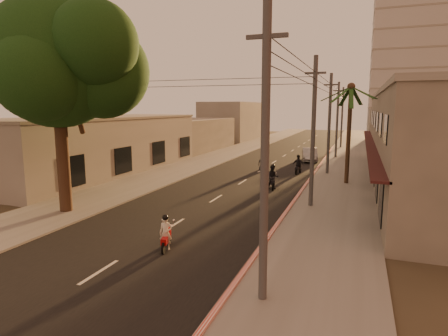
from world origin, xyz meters
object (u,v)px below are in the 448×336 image
at_px(palm_tree, 351,93).
at_px(scooter_mid_a, 273,178).
at_px(broadleaf_tree, 64,62).
at_px(scooter_mid_b, 298,165).
at_px(parked_car, 310,155).
at_px(scooter_red, 166,234).
at_px(scooter_far_a, 262,163).

bearing_deg(palm_tree, scooter_mid_a, -143.86).
bearing_deg(broadleaf_tree, scooter_mid_b, 59.15).
distance_m(palm_tree, scooter_mid_a, 8.91).
height_order(scooter_mid_b, parked_car, scooter_mid_b).
xyz_separation_m(scooter_red, scooter_mid_b, (2.43, 20.49, 0.12)).
distance_m(scooter_red, scooter_far_a, 21.18).
distance_m(scooter_mid_a, parked_car, 15.85).
relative_size(scooter_mid_a, scooter_mid_b, 1.04).
relative_size(broadleaf_tree, scooter_mid_a, 6.34).
distance_m(scooter_far_a, parked_car, 8.82).
xyz_separation_m(scooter_mid_a, parked_car, (0.71, 15.84, -0.13)).
bearing_deg(scooter_mid_a, scooter_far_a, 97.01).
xyz_separation_m(broadleaf_tree, parked_car, (10.22, 25.97, -7.74)).
height_order(palm_tree, scooter_far_a, palm_tree).
bearing_deg(scooter_red, parked_car, 69.35).
xyz_separation_m(palm_tree, scooter_mid_b, (-4.33, 3.35, -6.34)).
height_order(scooter_far_a, parked_car, scooter_far_a).
relative_size(palm_tree, scooter_mid_b, 4.46).
distance_m(palm_tree, scooter_far_a, 10.94).
relative_size(scooter_red, scooter_far_a, 0.98).
xyz_separation_m(broadleaf_tree, palm_tree, (14.61, 13.86, -1.33)).
height_order(scooter_red, scooter_mid_a, scooter_mid_a).
bearing_deg(parked_car, broadleaf_tree, -121.77).
relative_size(broadleaf_tree, scooter_far_a, 7.61).
distance_m(broadleaf_tree, scooter_red, 11.53).
relative_size(palm_tree, scooter_red, 5.25).
relative_size(scooter_far_a, parked_car, 0.34).
height_order(scooter_mid_a, scooter_mid_b, scooter_mid_a).
distance_m(broadleaf_tree, scooter_mid_b, 21.45).
height_order(scooter_red, scooter_far_a, scooter_far_a).
bearing_deg(parked_car, scooter_far_a, -123.65).
bearing_deg(scooter_far_a, scooter_red, -105.14).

